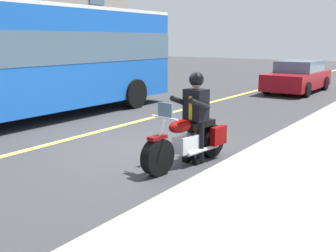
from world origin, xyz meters
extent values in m
plane|color=#333335|center=(0.00, 0.00, 0.00)|extent=(80.00, 80.00, 0.00)
cube|color=#E5DB4C|center=(0.00, -2.00, 0.01)|extent=(60.00, 0.16, 0.01)
cylinder|color=black|center=(1.11, 1.24, 0.33)|extent=(0.68, 0.28, 0.66)
cylinder|color=black|center=(-0.43, 1.43, 0.33)|extent=(0.68, 0.28, 0.66)
cube|color=silver|center=(0.32, 1.34, 0.42)|extent=(0.59, 0.35, 0.32)
ellipsoid|color=#720505|center=(0.52, 1.31, 0.78)|extent=(0.59, 0.35, 0.24)
cube|color=black|center=(-0.03, 1.38, 0.74)|extent=(0.73, 0.36, 0.12)
cube|color=#720505|center=(-0.35, 1.64, 0.48)|extent=(0.41, 0.17, 0.36)
cube|color=#720505|center=(-0.40, 1.20, 0.48)|extent=(0.41, 0.17, 0.36)
cylinder|color=silver|center=(1.09, 1.24, 0.60)|extent=(0.35, 0.09, 0.76)
cylinder|color=silver|center=(0.93, 1.26, 1.00)|extent=(0.11, 0.60, 0.04)
cube|color=#720505|center=(1.11, 1.24, 0.68)|extent=(0.38, 0.20, 0.06)
cylinder|color=silver|center=(0.04, 1.53, 0.26)|extent=(0.90, 0.19, 0.08)
cube|color=slate|center=(0.91, 1.26, 1.12)|extent=(0.08, 0.32, 0.28)
cylinder|color=black|center=(0.09, 1.49, 0.42)|extent=(0.14, 0.14, 0.84)
cube|color=black|center=(0.15, 1.48, 0.05)|extent=(0.27, 0.14, 0.10)
cylinder|color=black|center=(0.06, 1.25, 0.42)|extent=(0.14, 0.14, 0.84)
cube|color=black|center=(0.12, 1.24, 0.05)|extent=(0.27, 0.14, 0.10)
cube|color=black|center=(0.07, 1.37, 1.12)|extent=(0.37, 0.44, 0.60)
cube|color=#B28C14|center=(0.23, 1.35, 1.08)|extent=(0.03, 0.07, 0.44)
cylinder|color=black|center=(0.28, 1.56, 1.18)|extent=(0.56, 0.17, 0.28)
cylinder|color=black|center=(0.22, 1.13, 1.18)|extent=(0.56, 0.17, 0.28)
sphere|color=tan|center=(0.07, 1.37, 1.55)|extent=(0.22, 0.22, 0.22)
sphere|color=black|center=(0.07, 1.37, 1.60)|extent=(0.28, 0.28, 0.28)
cube|color=blue|center=(-0.37, -4.76, 1.77)|extent=(11.00, 2.50, 2.85)
cube|color=slate|center=(-0.37, -4.76, 2.10)|extent=(11.04, 2.52, 0.90)
cube|color=slate|center=(-5.87, -4.76, 2.00)|extent=(0.06, 2.40, 1.90)
cube|color=white|center=(-0.37, -4.76, 3.25)|extent=(11.00, 2.50, 0.10)
cylinder|color=black|center=(-3.97, -5.96, 0.50)|extent=(1.00, 0.30, 1.00)
cylinder|color=black|center=(-3.97, -3.56, 0.50)|extent=(1.00, 0.30, 1.00)
cube|color=maroon|center=(-11.49, -0.33, 0.55)|extent=(4.60, 1.80, 0.70)
cube|color=slate|center=(-11.69, -0.33, 1.10)|extent=(2.40, 1.60, 0.60)
cylinder|color=black|center=(-10.04, 0.52, 0.32)|extent=(0.64, 0.22, 0.64)
cylinder|color=black|center=(-10.04, -1.18, 0.32)|extent=(0.64, 0.22, 0.64)
cylinder|color=black|center=(-12.94, 0.52, 0.32)|extent=(0.64, 0.22, 0.64)
cylinder|color=black|center=(-12.94, -1.18, 0.32)|extent=(0.64, 0.22, 0.64)
cube|color=slate|center=(-9.65, -10.97, 2.00)|extent=(1.10, 0.06, 1.60)
cube|color=slate|center=(-4.43, -10.97, 2.00)|extent=(1.10, 0.06, 1.60)
camera|label=1|loc=(6.33, 5.16, 2.32)|focal=41.88mm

